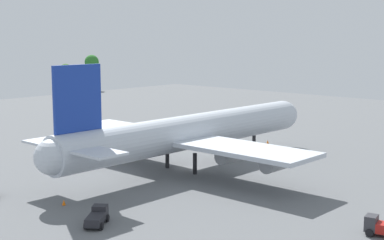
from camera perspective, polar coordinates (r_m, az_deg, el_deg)
ground_plane at (r=100.36m, az=0.00°, el=-4.87°), size 251.15×251.15×0.00m
cargo_airplane at (r=98.85m, az=-0.12°, el=-1.25°), size 62.79×50.47×19.15m
catering_truck at (r=127.93m, az=-10.20°, el=-1.60°), size 4.11×2.67×2.09m
baggage_tug at (r=71.88m, az=-9.53°, el=-9.59°), size 5.02×4.45×2.05m
fuel_truck at (r=144.75m, az=-1.95°, el=-0.29°), size 4.57×4.18×2.36m
cargo_loader at (r=70.70m, az=18.42°, el=-10.14°), size 2.95×4.03×2.29m
safety_cone_nose at (r=124.11m, az=7.63°, el=-2.18°), size 0.53×0.53×0.76m
safety_cone_tail at (r=80.90m, az=-12.79°, el=-8.11°), size 0.52×0.52×0.75m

